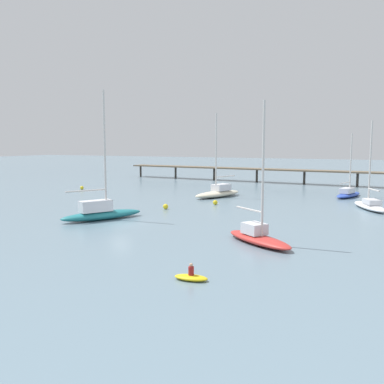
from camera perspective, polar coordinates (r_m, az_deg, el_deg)
The scene contains 11 objects.
ground_plane at distance 46.41m, azimuth -9.81°, elevation -4.34°, with size 400.00×400.00×0.00m, color slate.
pier at distance 92.14m, azimuth 15.98°, elevation 3.38°, with size 66.13×8.36×7.54m.
sailboat_blue at distance 72.88m, azimuth 20.49°, elevation -0.13°, with size 4.42×8.67×10.31m.
sailboat_teal at distance 49.35m, azimuth -12.31°, elevation -2.58°, with size 6.75×9.63×14.73m.
sailboat_cream at distance 68.58m, azimuth 3.61°, elevation 0.02°, with size 6.21×10.29×13.59m.
sailboat_red at distance 37.47m, azimuth 8.98°, elevation -5.82°, with size 7.78×6.49×12.38m.
sailboat_white at distance 60.59m, azimuth 23.05°, elevation -1.55°, with size 5.61×8.91×11.73m.
dinghy_yellow at distance 27.54m, azimuth -0.12°, elevation -11.47°, with size 2.32×1.22×1.14m.
mooring_buoy_inner at distance 56.04m, azimuth -3.62°, elevation -1.99°, with size 0.70×0.70×0.70m, color yellow.
mooring_buoy_far at distance 82.15m, azimuth -14.76°, elevation 0.57°, with size 0.67×0.67×0.67m, color yellow.
mooring_buoy_outer at distance 59.92m, azimuth 3.19°, elevation -1.43°, with size 0.67×0.67×0.67m, color yellow.
Camera 1 is at (25.80, -37.55, 8.82)m, focal length 39.18 mm.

